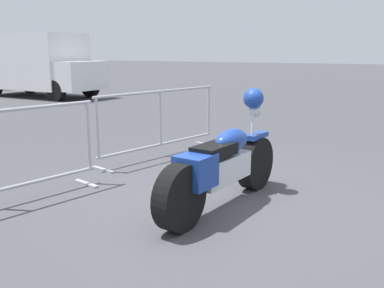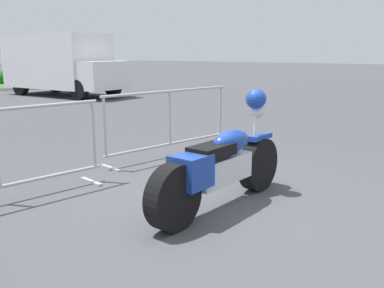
% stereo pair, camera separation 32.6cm
% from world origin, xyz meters
% --- Properties ---
extents(ground_plane, '(120.00, 120.00, 0.00)m').
position_xyz_m(ground_plane, '(0.00, 0.00, 0.00)').
color(ground_plane, '#424247').
extents(motorcycle, '(2.20, 0.33, 1.25)m').
position_xyz_m(motorcycle, '(0.02, -0.10, 0.47)').
color(motorcycle, black).
rests_on(motorcycle, ground).
extents(crowd_barrier_far, '(2.51, 0.75, 1.07)m').
position_xyz_m(crowd_barrier_far, '(1.45, 1.87, 0.56)').
color(crowd_barrier_far, '#9EA0A5').
rests_on(crowd_barrier_far, ground).
extents(delivery_van, '(2.33, 5.14, 2.31)m').
position_xyz_m(delivery_van, '(6.40, 11.64, 1.24)').
color(delivery_van, white).
rests_on(delivery_van, ground).
extents(planter_island, '(4.75, 4.75, 0.86)m').
position_xyz_m(planter_island, '(7.26, 17.36, 0.18)').
color(planter_island, '#ADA89E').
rests_on(planter_island, ground).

